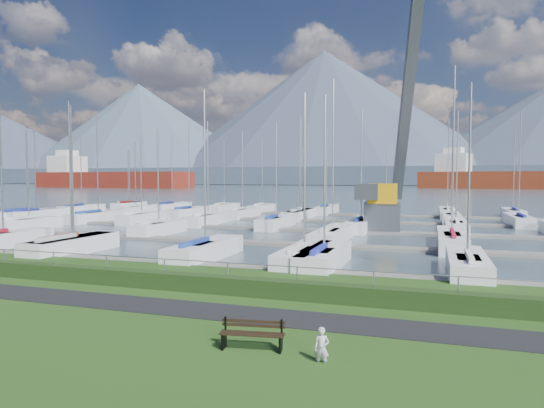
% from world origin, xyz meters
% --- Properties ---
extents(path, '(160.00, 2.00, 0.04)m').
position_xyz_m(path, '(0.00, -3.00, 0.01)').
color(path, black).
rests_on(path, grass).
extents(water, '(800.00, 540.00, 0.20)m').
position_xyz_m(water, '(0.00, 260.00, -0.40)').
color(water, '#3B4D57').
extents(hedge, '(80.00, 0.70, 0.70)m').
position_xyz_m(hedge, '(0.00, -0.40, 0.35)').
color(hedge, '#203613').
rests_on(hedge, grass).
extents(fence, '(80.00, 0.04, 0.04)m').
position_xyz_m(fence, '(0.00, 0.00, 1.20)').
color(fence, gray).
rests_on(fence, grass).
extents(foothill, '(900.00, 80.00, 12.00)m').
position_xyz_m(foothill, '(0.00, 330.00, 6.00)').
color(foothill, '#3D4A5A').
rests_on(foothill, water).
extents(mountains, '(1190.00, 360.00, 115.00)m').
position_xyz_m(mountains, '(7.35, 404.62, 46.68)').
color(mountains, '#3E465B').
rests_on(mountains, water).
extents(docks, '(90.00, 41.60, 0.25)m').
position_xyz_m(docks, '(0.00, 26.00, -0.22)').
color(docks, gray).
rests_on(docks, water).
extents(bench_right, '(1.84, 0.69, 0.85)m').
position_xyz_m(bench_right, '(5.38, -6.11, 0.42)').
color(bench_right, black).
rests_on(bench_right, grass).
extents(person, '(0.39, 0.26, 1.06)m').
position_xyz_m(person, '(7.41, -6.45, 0.53)').
color(person, silver).
rests_on(person, grass).
extents(crane, '(5.85, 13.23, 22.35)m').
position_xyz_m(crane, '(6.24, 28.24, 5.33)').
color(crane, slate).
rests_on(crane, water).
extents(cargo_ship_west, '(86.74, 26.66, 21.50)m').
position_xyz_m(cargo_ship_west, '(-145.41, 186.44, 3.69)').
color(cargo_ship_west, maroon).
rests_on(cargo_ship_west, water).
extents(cargo_ship_mid, '(97.19, 43.12, 21.50)m').
position_xyz_m(cargo_ship_mid, '(48.00, 219.31, 3.57)').
color(cargo_ship_mid, maroon).
rests_on(cargo_ship_mid, water).
extents(sailboat_fleet, '(76.56, 49.66, 13.29)m').
position_xyz_m(sailboat_fleet, '(-2.18, 29.07, 5.37)').
color(sailboat_fleet, maroon).
rests_on(sailboat_fleet, water).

